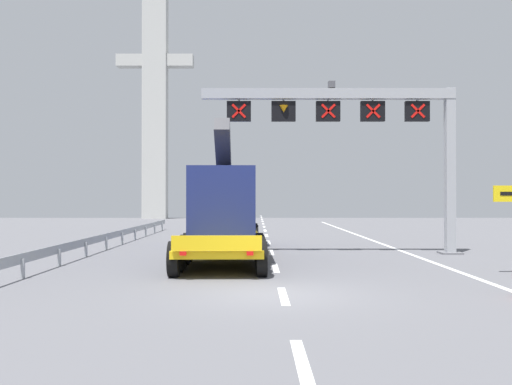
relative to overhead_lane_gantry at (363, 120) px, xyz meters
The scene contains 7 objects.
ground 12.70m from the overhead_lane_gantry, 111.28° to the right, with size 112.00×112.00×0.00m, color #5B5B60.
lane_markings 19.13m from the overhead_lane_gantry, 102.24° to the left, with size 0.20×71.27×0.01m.
edge_line_right 6.35m from the overhead_lane_gantry, 35.07° to the left, with size 0.20×63.00×0.01m, color silver.
overhead_lane_gantry is the anchor object (origin of this frame).
heavy_haul_truck_yellow 6.97m from the overhead_lane_gantry, behind, with size 3.20×14.10×5.30m.
guardrail_left 13.20m from the overhead_lane_gantry, 163.09° to the left, with size 0.13×32.10×0.76m.
bridge_pylon_distant 46.98m from the overhead_lane_gantry, 110.95° to the left, with size 9.00×2.00×30.00m.
Camera 1 is at (-0.44, -14.51, 2.42)m, focal length 40.53 mm.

